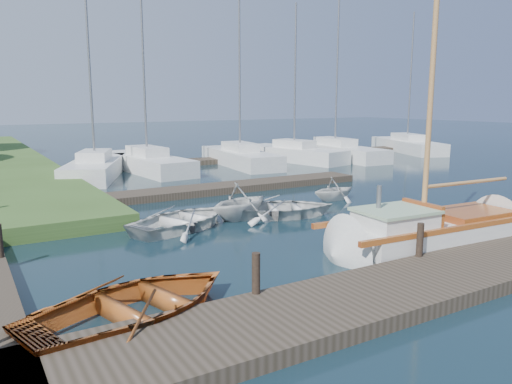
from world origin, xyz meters
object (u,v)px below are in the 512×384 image
marina_boat_5 (335,150)px  marina_boat_7 (407,144)px  dinghy (136,299)px  marina_boat_4 (294,153)px  marina_boat_0 (95,166)px  tender_d (334,187)px  marina_boat_1 (147,161)px  sailboat (432,234)px  tender_b (240,199)px  marina_boat_3 (240,156)px  tender_c (280,205)px  mooring_post_2 (420,240)px  tender_a (183,216)px  mooring_post_1 (256,273)px

marina_boat_5 → marina_boat_7: 7.80m
dinghy → marina_boat_4: bearing=-57.6°
dinghy → marina_boat_5: (20.03, 18.53, 0.14)m
marina_boat_0 → marina_boat_7: 24.29m
tender_d → marina_boat_1: size_ratio=0.20×
sailboat → marina_boat_1: (-1.74, 18.31, 0.22)m
tender_b → tender_d: tender_b is taller
marina_boat_4 → marina_boat_3: bearing=77.9°
tender_b → tender_d: bearing=-99.8°
tender_b → sailboat: bearing=-172.8°
tender_b → tender_c: 1.43m
mooring_post_2 → marina_boat_3: 19.97m
dinghy → marina_boat_0: (3.54, 17.92, 0.15)m
tender_c → marina_boat_3: bearing=-1.5°
sailboat → marina_boat_7: bearing=47.3°
sailboat → tender_b: 6.28m
tender_d → tender_a: bearing=96.5°
marina_boat_4 → sailboat: bearing=143.4°
tender_c → marina_boat_7: 24.96m
sailboat → tender_c: size_ratio=2.63×
sailboat → dinghy: bearing=-173.5°
dinghy → marina_boat_4: 24.81m
marina_boat_0 → marina_boat_4: 13.01m
sailboat → tender_d: (1.92, 6.43, 0.18)m
tender_c → marina_boat_3: (5.62, 12.91, 0.20)m
mooring_post_1 → mooring_post_2: size_ratio=1.00×
tender_a → marina_boat_0: bearing=-22.3°
marina_boat_3 → marina_boat_7: bearing=-81.4°
mooring_post_1 → dinghy: mooring_post_1 is taller
marina_boat_0 → marina_boat_3: (8.91, 0.58, 0.01)m
tender_a → marina_boat_7: size_ratio=0.35×
mooring_post_2 → marina_boat_3: size_ratio=0.06×
marina_boat_1 → marina_boat_7: bearing=-94.1°
tender_d → mooring_post_2: bearing=151.6°
marina_boat_0 → marina_boat_4: (12.99, 0.58, -0.01)m
tender_d → marina_boat_4: (6.26, 11.62, 0.04)m
tender_c → marina_boat_4: 16.16m
tender_a → tender_c: tender_c is taller
mooring_post_1 → tender_d: size_ratio=0.40×
marina_boat_3 → tender_a: bearing=150.6°
tender_a → tender_b: (2.17, 0.25, 0.29)m
tender_b → dinghy: bearing=117.7°
marina_boat_0 → tender_d: bearing=-125.3°
dinghy → tender_c: 8.82m
tender_c → tender_b: bearing=93.6°
dinghy → tender_c: dinghy is taller
tender_b → marina_boat_0: size_ratio=0.23×
sailboat → marina_boat_5: bearing=60.6°
marina_boat_5 → marina_boat_7: bearing=-81.8°
mooring_post_2 → marina_boat_7: marina_boat_7 is taller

